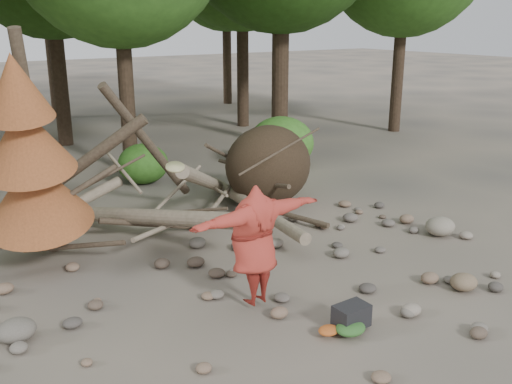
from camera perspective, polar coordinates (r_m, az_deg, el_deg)
ground at (r=9.63m, az=3.38°, el=-10.51°), size 120.00×120.00×0.00m
deadfall_pile at (r=13.63m, az=-0.61°, el=2.13°), size 8.55×5.24×3.30m
dead_conifer at (r=10.60m, az=-21.68°, el=3.07°), size 2.06×2.16×4.35m
bush_mid at (r=16.23m, az=-11.22°, el=2.80°), size 1.40×1.40×1.12m
bush_right at (r=17.53m, az=2.54°, el=4.96°), size 2.00×2.00×1.60m
frisbee_thrower at (r=8.92m, az=-0.17°, el=-5.30°), size 2.68×0.78×2.49m
backpack at (r=8.76m, az=9.49°, el=-12.45°), size 0.52×0.35×0.34m
cloth_green at (r=8.63m, az=9.41°, el=-13.57°), size 0.47×0.39×0.17m
cloth_orange at (r=8.59m, az=7.27°, el=-13.85°), size 0.32×0.26×0.12m
boulder_front_right at (r=10.43m, az=20.06°, el=-8.45°), size 0.48×0.43×0.29m
boulder_mid_right at (r=12.78m, az=17.94°, el=-3.29°), size 0.66×0.59×0.39m
boulder_mid_left at (r=9.06m, az=-22.85°, el=-12.62°), size 0.55×0.50×0.33m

